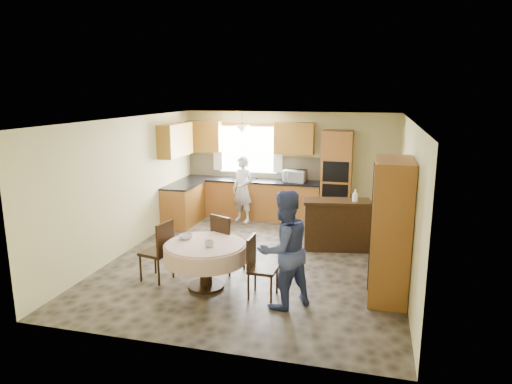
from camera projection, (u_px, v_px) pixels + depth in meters
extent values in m
cube|color=brown|center=(257.00, 259.00, 8.21)|extent=(5.00, 6.00, 0.01)
cube|color=white|center=(257.00, 119.00, 7.67)|extent=(5.00, 6.00, 0.01)
cube|color=#D1C886|center=(289.00, 165.00, 10.78)|extent=(5.00, 0.02, 2.50)
cube|color=#D1C886|center=(191.00, 248.00, 5.11)|extent=(5.00, 0.02, 2.50)
cube|color=#D1C886|center=(129.00, 185.00, 8.56)|extent=(0.02, 6.00, 2.50)
cube|color=#D1C886|center=(408.00, 200.00, 7.33)|extent=(0.02, 6.00, 2.50)
cube|color=white|center=(248.00, 149.00, 10.93)|extent=(1.40, 0.03, 1.10)
cube|color=white|center=(218.00, 147.00, 11.05)|extent=(0.22, 0.02, 1.15)
cube|color=white|center=(278.00, 148.00, 10.69)|extent=(0.22, 0.02, 1.15)
cube|color=#B1682F|center=(251.00, 199.00, 10.88)|extent=(3.30, 0.60, 0.88)
cube|color=black|center=(251.00, 180.00, 10.78)|extent=(3.30, 0.64, 0.04)
cube|color=#B1682F|center=(183.00, 205.00, 10.36)|extent=(0.60, 1.20, 0.88)
cube|color=black|center=(183.00, 185.00, 10.26)|extent=(0.64, 1.20, 0.04)
cube|color=tan|center=(254.00, 167.00, 10.99)|extent=(3.30, 0.02, 0.55)
cube|color=#AF792B|center=(204.00, 136.00, 10.98)|extent=(0.85, 0.33, 0.72)
cube|color=#AF792B|center=(294.00, 138.00, 10.44)|extent=(0.90, 0.33, 0.72)
cube|color=#AF792B|center=(175.00, 140.00, 10.07)|extent=(0.33, 1.20, 0.72)
cube|color=#B1682F|center=(337.00, 178.00, 10.24)|extent=(0.66, 0.62, 2.12)
cube|color=black|center=(336.00, 172.00, 9.90)|extent=(0.56, 0.01, 0.45)
cube|color=black|center=(335.00, 194.00, 10.01)|extent=(0.56, 0.01, 0.45)
cone|color=beige|center=(242.00, 129.00, 10.36)|extent=(0.36, 0.36, 0.18)
cube|color=#311E0D|center=(336.00, 226.00, 8.69)|extent=(1.33, 0.73, 0.90)
cube|color=black|center=(349.00, 235.00, 8.67)|extent=(0.50, 0.42, 0.59)
cube|color=#B1682F|center=(390.00, 229.00, 6.57)|extent=(0.53, 1.07, 2.04)
cylinder|color=#311E0D|center=(206.00, 267.00, 6.99)|extent=(0.18, 0.18, 0.65)
cylinder|color=#311E0D|center=(206.00, 286.00, 7.06)|extent=(0.55, 0.55, 0.04)
cylinder|color=#F6DFC9|center=(205.00, 245.00, 6.91)|extent=(1.20, 1.20, 0.05)
cylinder|color=#F6DFC9|center=(205.00, 253.00, 6.94)|extent=(1.26, 1.26, 0.26)
cube|color=#311E0D|center=(156.00, 253.00, 7.26)|extent=(0.50, 0.50, 0.05)
cube|color=#311E0D|center=(165.00, 238.00, 7.12)|extent=(0.13, 0.40, 0.50)
cylinder|color=#311E0D|center=(141.00, 270.00, 7.19)|extent=(0.04, 0.04, 0.43)
cylinder|color=#311E0D|center=(162.00, 272.00, 7.10)|extent=(0.04, 0.04, 0.43)
cylinder|color=#311E0D|center=(152.00, 261.00, 7.53)|extent=(0.04, 0.04, 0.43)
cylinder|color=#311E0D|center=(172.00, 263.00, 7.44)|extent=(0.04, 0.04, 0.43)
cube|color=#311E0D|center=(228.00, 244.00, 7.63)|extent=(0.57, 0.57, 0.05)
cube|color=#311E0D|center=(220.00, 231.00, 7.42)|extent=(0.39, 0.20, 0.51)
cylinder|color=#311E0D|center=(215.00, 261.00, 7.55)|extent=(0.04, 0.04, 0.44)
cylinder|color=#311E0D|center=(236.00, 263.00, 7.46)|extent=(0.04, 0.04, 0.44)
cylinder|color=#311E0D|center=(222.00, 253.00, 7.90)|extent=(0.04, 0.04, 0.44)
cylinder|color=#311E0D|center=(242.00, 255.00, 7.81)|extent=(0.04, 0.04, 0.44)
cube|color=#311E0D|center=(263.00, 270.00, 6.64)|extent=(0.41, 0.41, 0.05)
cube|color=#311E0D|center=(251.00, 252.00, 6.64)|extent=(0.05, 0.38, 0.47)
cylinder|color=#311E0D|center=(249.00, 287.00, 6.57)|extent=(0.03, 0.03, 0.40)
cylinder|color=#311E0D|center=(272.00, 290.00, 6.49)|extent=(0.03, 0.03, 0.40)
cylinder|color=#311E0D|center=(255.00, 278.00, 6.89)|extent=(0.03, 0.03, 0.40)
cylinder|color=#311E0D|center=(277.00, 280.00, 6.81)|extent=(0.03, 0.03, 0.40)
cube|color=gold|center=(404.00, 173.00, 8.20)|extent=(0.05, 0.59, 0.49)
cube|color=#AEC2CC|center=(402.00, 173.00, 8.21)|extent=(0.01, 0.49, 0.39)
imported|color=silver|center=(295.00, 176.00, 10.44)|extent=(0.54, 0.39, 0.28)
imported|color=silver|center=(243.00, 189.00, 10.45)|extent=(0.66, 0.57, 1.53)
imported|color=#3A4680|center=(284.00, 250.00, 6.28)|extent=(1.02, 1.02, 1.67)
imported|color=#B2B2B2|center=(315.00, 200.00, 8.68)|extent=(0.29, 0.29, 0.05)
imported|color=silver|center=(355.00, 197.00, 8.48)|extent=(0.14, 0.14, 0.28)
imported|color=#B2B2B2|center=(209.00, 244.00, 6.73)|extent=(0.17, 0.17, 0.10)
imported|color=#B2B2B2|center=(186.00, 237.00, 7.10)|extent=(0.27, 0.27, 0.07)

